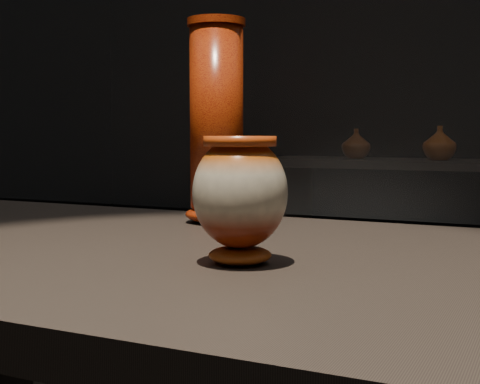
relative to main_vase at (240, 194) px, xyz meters
The scene contains 5 objects.
main_vase is the anchor object (origin of this frame).
tall_vase 0.41m from the main_vase, 121.86° to the left, with size 0.13×0.13×0.38m.
back_shelf 3.45m from the main_vase, 96.37° to the left, with size 2.00×0.60×0.90m.
back_vase_left 3.47m from the main_vase, 103.32° to the left, with size 0.18×0.18×0.19m, color brown.
back_vase_mid 3.39m from the main_vase, 94.84° to the left, with size 0.20×0.20×0.21m, color maroon.
Camera 1 is at (0.31, -0.84, 1.07)m, focal length 50.00 mm.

